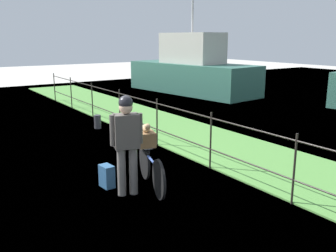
{
  "coord_description": "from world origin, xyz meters",
  "views": [
    {
      "loc": [
        6.44,
        -2.41,
        2.57
      ],
      "look_at": [
        0.6,
        1.52,
        0.9
      ],
      "focal_mm": 39.8,
      "sensor_mm": 36.0,
      "label": 1
    }
  ],
  "objects_px": {
    "bicycle_main": "(151,168)",
    "terrier_dog": "(146,128)",
    "backpack_on_paving": "(107,176)",
    "mooring_bollard": "(98,122)",
    "cyclist_person": "(127,137)",
    "moored_boat_mid": "(192,71)",
    "wooden_crate": "(146,139)"
  },
  "relations": [
    {
      "from": "bicycle_main",
      "to": "terrier_dog",
      "type": "xyz_separation_m",
      "value": [
        -0.3,
        0.09,
        0.66
      ]
    },
    {
      "from": "backpack_on_paving",
      "to": "mooring_bollard",
      "type": "height_order",
      "value": "backpack_on_paving"
    },
    {
      "from": "cyclist_person",
      "to": "bicycle_main",
      "type": "bearing_deg",
      "value": 93.97
    },
    {
      "from": "bicycle_main",
      "to": "terrier_dog",
      "type": "bearing_deg",
      "value": 163.66
    },
    {
      "from": "mooring_bollard",
      "to": "moored_boat_mid",
      "type": "relative_size",
      "value": 0.06
    },
    {
      "from": "terrier_dog",
      "to": "moored_boat_mid",
      "type": "xyz_separation_m",
      "value": [
        -8.7,
        7.69,
        0.03
      ]
    },
    {
      "from": "cyclist_person",
      "to": "moored_boat_mid",
      "type": "height_order",
      "value": "moored_boat_mid"
    },
    {
      "from": "terrier_dog",
      "to": "mooring_bollard",
      "type": "distance_m",
      "value": 4.5
    },
    {
      "from": "bicycle_main",
      "to": "cyclist_person",
      "type": "height_order",
      "value": "cyclist_person"
    },
    {
      "from": "mooring_bollard",
      "to": "moored_boat_mid",
      "type": "distance_m",
      "value": 8.11
    },
    {
      "from": "cyclist_person",
      "to": "backpack_on_paving",
      "type": "bearing_deg",
      "value": -162.04
    },
    {
      "from": "cyclist_person",
      "to": "wooden_crate",
      "type": "bearing_deg",
      "value": 122.07
    },
    {
      "from": "wooden_crate",
      "to": "terrier_dog",
      "type": "bearing_deg",
      "value": -16.34
    },
    {
      "from": "cyclist_person",
      "to": "moored_boat_mid",
      "type": "distance_m",
      "value": 12.24
    },
    {
      "from": "wooden_crate",
      "to": "cyclist_person",
      "type": "height_order",
      "value": "cyclist_person"
    },
    {
      "from": "bicycle_main",
      "to": "backpack_on_paving",
      "type": "bearing_deg",
      "value": -125.48
    },
    {
      "from": "terrier_dog",
      "to": "mooring_bollard",
      "type": "relative_size",
      "value": 0.82
    },
    {
      "from": "cyclist_person",
      "to": "mooring_bollard",
      "type": "relative_size",
      "value": 4.27
    },
    {
      "from": "wooden_crate",
      "to": "cyclist_person",
      "type": "bearing_deg",
      "value": -57.93
    },
    {
      "from": "bicycle_main",
      "to": "wooden_crate",
      "type": "bearing_deg",
      "value": 163.66
    },
    {
      "from": "cyclist_person",
      "to": "moored_boat_mid",
      "type": "xyz_separation_m",
      "value": [
        -9.03,
        8.25,
        0.03
      ]
    },
    {
      "from": "backpack_on_paving",
      "to": "bicycle_main",
      "type": "bearing_deg",
      "value": 49.55
    },
    {
      "from": "wooden_crate",
      "to": "moored_boat_mid",
      "type": "height_order",
      "value": "moored_boat_mid"
    },
    {
      "from": "backpack_on_paving",
      "to": "mooring_bollard",
      "type": "xyz_separation_m",
      "value": [
        -4.18,
        1.64,
        -0.0
      ]
    },
    {
      "from": "wooden_crate",
      "to": "mooring_bollard",
      "type": "height_order",
      "value": "wooden_crate"
    },
    {
      "from": "cyclist_person",
      "to": "moored_boat_mid",
      "type": "bearing_deg",
      "value": 137.58
    },
    {
      "from": "bicycle_main",
      "to": "terrier_dog",
      "type": "height_order",
      "value": "terrier_dog"
    },
    {
      "from": "bicycle_main",
      "to": "cyclist_person",
      "type": "relative_size",
      "value": 0.93
    },
    {
      "from": "bicycle_main",
      "to": "backpack_on_paving",
      "type": "xyz_separation_m",
      "value": [
        -0.45,
        -0.64,
        -0.15
      ]
    },
    {
      "from": "wooden_crate",
      "to": "bicycle_main",
      "type": "bearing_deg",
      "value": -16.34
    },
    {
      "from": "wooden_crate",
      "to": "mooring_bollard",
      "type": "relative_size",
      "value": 0.95
    },
    {
      "from": "bicycle_main",
      "to": "wooden_crate",
      "type": "height_order",
      "value": "wooden_crate"
    }
  ]
}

